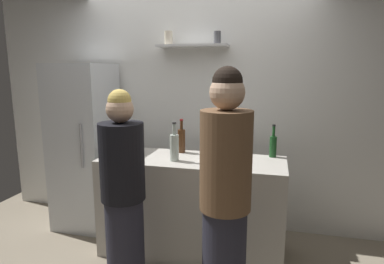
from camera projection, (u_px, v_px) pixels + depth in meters
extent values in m
cube|color=white|center=(197.00, 109.00, 3.66)|extent=(4.80, 0.10, 2.60)
cube|color=silver|center=(193.00, 46.00, 3.39)|extent=(0.74, 0.22, 0.02)
cylinder|color=beige|center=(169.00, 38.00, 3.43)|extent=(0.09, 0.09, 0.14)
cylinder|color=#4C4C51|center=(217.00, 38.00, 3.31)|extent=(0.07, 0.07, 0.13)
cube|color=silver|center=(85.00, 147.00, 3.64)|extent=(0.60, 0.60, 1.80)
cylinder|color=#99999E|center=(81.00, 146.00, 3.28)|extent=(0.02, 0.02, 0.45)
cube|color=#B7B2A8|center=(192.00, 206.00, 3.12)|extent=(1.69, 0.62, 0.93)
cube|color=gray|center=(223.00, 157.00, 2.97)|extent=(0.34, 0.24, 0.05)
cylinder|color=#B2B2B7|center=(128.00, 150.00, 3.14)|extent=(0.10, 0.10, 0.10)
cylinder|color=silver|center=(129.00, 143.00, 3.13)|extent=(0.01, 0.03, 0.17)
cylinder|color=silver|center=(127.00, 143.00, 3.11)|extent=(0.02, 0.01, 0.18)
cylinder|color=silver|center=(127.00, 143.00, 3.13)|extent=(0.04, 0.02, 0.17)
cylinder|color=silver|center=(128.00, 143.00, 3.14)|extent=(0.01, 0.01, 0.17)
cylinder|color=silver|center=(128.00, 143.00, 3.14)|extent=(0.04, 0.01, 0.16)
cylinder|color=silver|center=(128.00, 143.00, 3.13)|extent=(0.03, 0.01, 0.17)
cylinder|color=#B2BFB2|center=(174.00, 148.00, 2.94)|extent=(0.08, 0.08, 0.24)
cylinder|color=#B2BFB2|center=(174.00, 129.00, 2.91)|extent=(0.03, 0.03, 0.10)
cylinder|color=#333333|center=(174.00, 123.00, 2.90)|extent=(0.04, 0.04, 0.02)
cylinder|color=#472814|center=(182.00, 141.00, 3.24)|extent=(0.07, 0.07, 0.23)
cylinder|color=#472814|center=(181.00, 125.00, 3.21)|extent=(0.03, 0.03, 0.09)
cylinder|color=maroon|center=(181.00, 120.00, 3.20)|extent=(0.03, 0.03, 0.02)
cylinder|color=#19471E|center=(273.00, 147.00, 3.07)|extent=(0.07, 0.07, 0.20)
cylinder|color=#19471E|center=(274.00, 131.00, 3.05)|extent=(0.03, 0.03, 0.10)
cylinder|color=black|center=(274.00, 125.00, 3.04)|extent=(0.03, 0.03, 0.02)
cylinder|color=silver|center=(112.00, 145.00, 3.11)|extent=(0.09, 0.09, 0.21)
cylinder|color=silver|center=(112.00, 133.00, 3.08)|extent=(0.05, 0.05, 0.02)
cylinder|color=yellow|center=(112.00, 131.00, 3.08)|extent=(0.06, 0.06, 0.02)
cylinder|color=#262633|center=(125.00, 243.00, 2.62)|extent=(0.30, 0.30, 0.75)
cylinder|color=black|center=(122.00, 162.00, 2.49)|extent=(0.34, 0.34, 0.60)
sphere|color=#D8AD8C|center=(120.00, 109.00, 2.42)|extent=(0.20, 0.20, 0.20)
sphere|color=#D8B759|center=(120.00, 101.00, 2.41)|extent=(0.17, 0.17, 0.17)
cylinder|color=brown|center=(226.00, 161.00, 2.13)|extent=(0.34, 0.34, 0.66)
sphere|color=#D8AD8C|center=(227.00, 92.00, 2.05)|extent=(0.22, 0.22, 0.22)
sphere|color=black|center=(227.00, 81.00, 2.04)|extent=(0.19, 0.19, 0.19)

